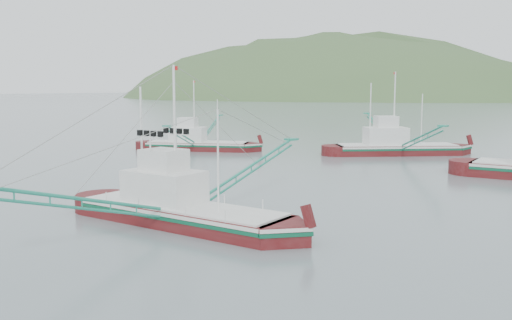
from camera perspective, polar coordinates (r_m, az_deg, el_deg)
The scene contains 5 objects.
ground at distance 35.82m, azimuth -5.51°, elevation -6.10°, with size 1200.00×1200.00×0.00m, color slate.
main_boat at distance 34.91m, azimuth -7.72°, elevation -4.00°, with size 14.11×25.55×10.34m.
bg_boat_far at distance 71.97m, azimuth 13.89°, elevation 2.38°, with size 21.13×23.42×10.91m.
bg_boat_left at distance 75.12m, azimuth -5.93°, elevation 2.50°, with size 13.71×23.02×9.83m.
headland_left at distance 436.49m, azimuth 7.13°, elevation 6.20°, with size 448.00×308.00×210.00m, color #3E5D30.
Camera 1 is at (22.57, -26.55, 8.31)m, focal length 40.00 mm.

